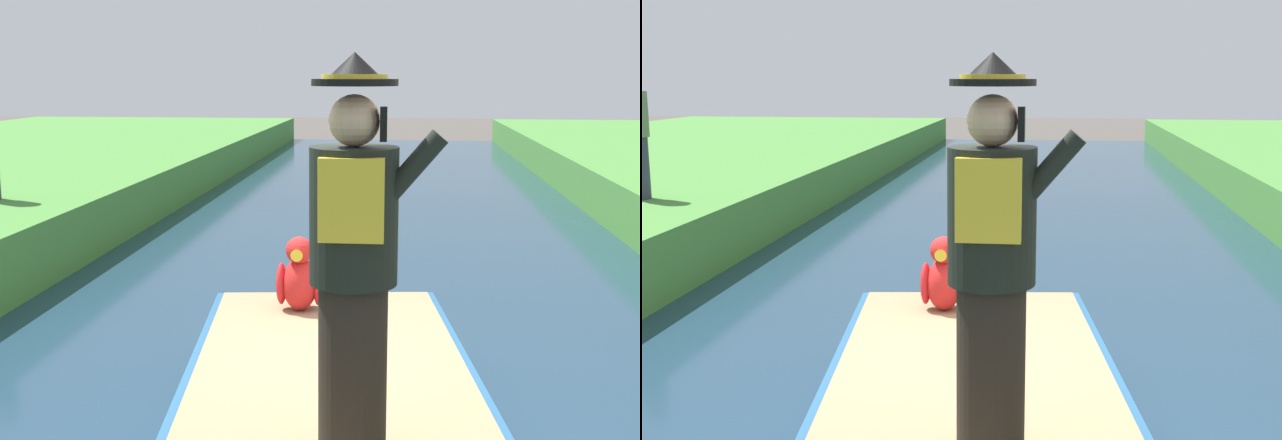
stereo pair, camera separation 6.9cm
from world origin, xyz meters
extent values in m
cube|color=#23517A|center=(0.00, -0.44, 0.38)|extent=(2.26, 4.38, 0.56)
cube|color=#997A56|center=(0.00, -0.44, 0.69)|extent=(2.08, 4.03, 0.05)
cylinder|color=black|center=(0.17, -1.27, 1.12)|extent=(0.32, 0.32, 0.82)
cylinder|color=black|center=(0.17, -1.27, 1.84)|extent=(0.40, 0.40, 0.62)
cube|color=gold|center=(0.17, -1.46, 1.94)|extent=(0.28, 0.06, 0.36)
sphere|color=#DBA884|center=(0.17, -1.27, 2.27)|extent=(0.23, 0.23, 0.23)
cylinder|color=black|center=(0.17, -1.27, 2.43)|extent=(0.38, 0.38, 0.03)
cone|color=black|center=(0.17, -1.27, 2.50)|extent=(0.26, 0.26, 0.12)
cylinder|color=gold|center=(0.17, -1.27, 2.46)|extent=(0.29, 0.29, 0.02)
cylinder|color=black|center=(0.39, -1.31, 2.02)|extent=(0.38, 0.09, 0.43)
cube|color=black|center=(0.30, -1.33, 2.26)|extent=(0.03, 0.08, 0.15)
ellipsoid|color=red|center=(-0.37, 0.98, 0.91)|extent=(0.26, 0.32, 0.40)
sphere|color=red|center=(-0.37, 0.94, 1.18)|extent=(0.20, 0.20, 0.20)
cone|color=yellow|center=(-0.37, 0.84, 1.17)|extent=(0.09, 0.09, 0.09)
ellipsoid|color=red|center=(-0.51, 0.98, 0.91)|extent=(0.08, 0.20, 0.32)
ellipsoid|color=red|center=(-0.23, 0.98, 0.91)|extent=(0.08, 0.20, 0.32)
camera|label=1|loc=(0.38, -4.80, 2.47)|focal=45.00mm
camera|label=2|loc=(0.45, -4.79, 2.47)|focal=45.00mm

